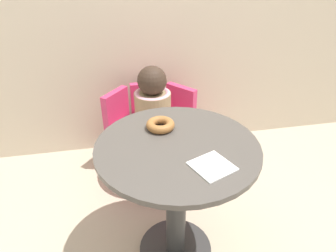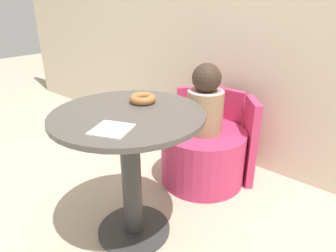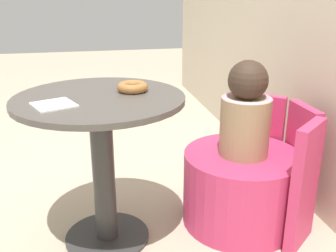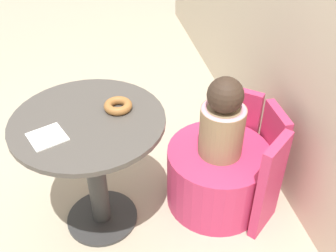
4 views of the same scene
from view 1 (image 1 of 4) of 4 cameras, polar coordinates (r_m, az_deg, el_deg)
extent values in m
plane|color=#B7A88E|center=(1.85, 1.80, -21.93)|extent=(12.00, 12.00, 0.00)
cylinder|color=#333333|center=(1.83, 1.41, -22.20)|extent=(0.40, 0.40, 0.02)
cylinder|color=#333333|center=(1.57, 1.58, -14.55)|extent=(0.10, 0.10, 0.68)
cylinder|color=#4C4742|center=(1.35, 1.79, -3.98)|extent=(0.74, 0.74, 0.02)
cylinder|color=#C63360|center=(2.19, -2.67, -5.10)|extent=(0.58, 0.58, 0.38)
cube|color=#C63360|center=(2.40, -3.87, 1.46)|extent=(0.25, 0.05, 0.61)
cube|color=#C63360|center=(2.34, 2.41, 0.68)|extent=(0.20, 0.22, 0.61)
cube|color=#C63360|center=(2.29, -9.53, -0.48)|extent=(0.20, 0.22, 0.61)
cylinder|color=#937A56|center=(2.02, -2.89, 2.61)|extent=(0.24, 0.24, 0.29)
torus|color=pink|center=(1.96, -3.00, 6.05)|extent=(0.24, 0.24, 0.04)
sphere|color=#38281E|center=(1.92, -3.07, 8.63)|extent=(0.19, 0.19, 0.19)
torus|color=#9E6633|center=(1.45, -1.45, 0.25)|extent=(0.14, 0.14, 0.04)
cube|color=white|center=(1.22, 8.41, -7.58)|extent=(0.20, 0.20, 0.01)
camera|label=2|loc=(1.30, 67.56, 0.23)|focal=32.00mm
camera|label=3|loc=(2.19, 51.43, 11.47)|focal=42.00mm
camera|label=4|loc=(2.15, 55.07, 28.92)|focal=42.00mm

